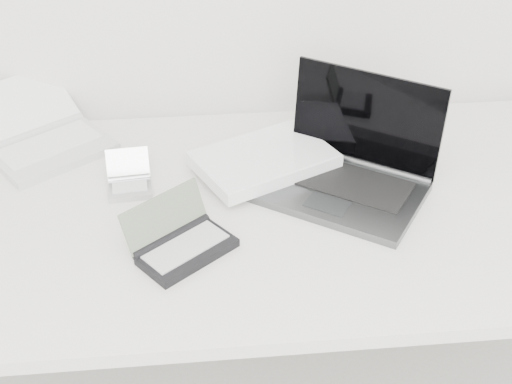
{
  "coord_description": "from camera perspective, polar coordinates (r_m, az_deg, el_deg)",
  "views": [
    {
      "loc": [
        -0.14,
        0.33,
        1.63
      ],
      "look_at": [
        -0.03,
        1.51,
        0.79
      ],
      "focal_mm": 50.0,
      "sensor_mm": 36.0,
      "label": 1
    }
  ],
  "objects": [
    {
      "name": "laptop_large",
      "position": [
        1.58,
        4.3,
        2.14
      ],
      "size": [
        0.55,
        0.45,
        0.23
      ],
      "rotation": [
        0.0,
        0.0,
        -0.59
      ],
      "color": "#505355",
      "rests_on": "desk"
    },
    {
      "name": "palmtop_charcoal",
      "position": [
        1.4,
        -6.04,
        -4.02
      ],
      "size": [
        0.23,
        0.22,
        0.1
      ],
      "rotation": [
        0.0,
        0.0,
        0.66
      ],
      "color": "black",
      "rests_on": "desk"
    },
    {
      "name": "pda_silver",
      "position": [
        1.59,
        -10.1,
        0.79
      ],
      "size": [
        0.1,
        0.12,
        0.07
      ],
      "rotation": [
        0.0,
        0.0,
        0.08
      ],
      "color": "#BBBBC0",
      "rests_on": "desk"
    },
    {
      "name": "desk",
      "position": [
        1.55,
        0.96,
        -2.3
      ],
      "size": [
        1.6,
        0.8,
        0.73
      ],
      "color": "white",
      "rests_on": "ground"
    },
    {
      "name": "netbook_open_white",
      "position": [
        1.78,
        -16.71,
        4.18
      ],
      "size": [
        0.4,
        0.41,
        0.11
      ],
      "rotation": [
        0.0,
        0.0,
        0.62
      ],
      "color": "silver",
      "rests_on": "desk"
    }
  ]
}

